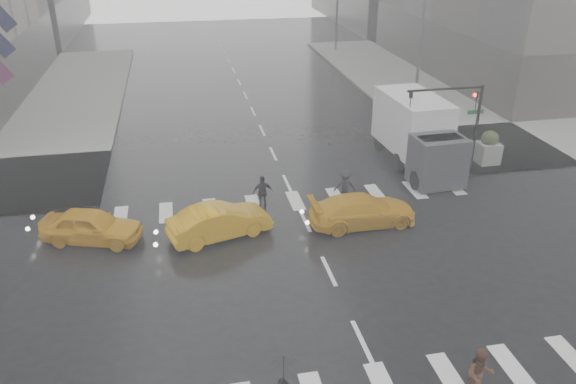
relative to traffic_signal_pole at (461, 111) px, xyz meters
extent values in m
plane|color=black|center=(-9.01, -8.01, -3.22)|extent=(120.00, 120.00, 0.00)
cube|color=slate|center=(10.49, 9.49, -3.14)|extent=(35.00, 35.00, 0.15)
cube|color=#2E2B29|center=(19.99, 18.99, -1.02)|extent=(26.05, 26.05, 4.40)
cube|color=#2E2B29|center=(19.99, 47.99, -1.02)|extent=(26.05, 26.05, 4.40)
cylinder|color=black|center=(0.99, -0.01, -0.97)|extent=(0.16, 0.16, 4.50)
cylinder|color=black|center=(-1.01, -0.01, 1.18)|extent=(4.00, 0.12, 0.12)
imported|color=black|center=(0.74, -0.01, 0.48)|extent=(0.16, 0.20, 1.00)
imported|color=black|center=(-2.81, -0.01, 0.68)|extent=(0.16, 0.20, 1.00)
sphere|color=#FF190C|center=(0.64, -0.01, 0.78)|extent=(0.20, 0.20, 0.20)
cube|color=#0D5C22|center=(0.99, 0.29, -0.22)|extent=(0.90, 0.03, 0.22)
cylinder|color=#59595B|center=(1.99, 9.99, 1.28)|extent=(0.20, 0.20, 9.00)
cylinder|color=#59595B|center=(1.99, 29.99, 1.28)|extent=(0.20, 0.20, 9.00)
cube|color=slate|center=(-2.01, 0.19, -2.52)|extent=(1.10, 1.10, 1.10)
sphere|color=#253216|center=(-2.01, 0.19, -1.72)|extent=(0.90, 0.90, 0.90)
cube|color=slate|center=(-0.01, 0.19, -2.52)|extent=(1.10, 1.10, 1.10)
sphere|color=#253216|center=(-0.01, 0.19, -1.72)|extent=(0.90, 0.90, 0.90)
cube|color=slate|center=(1.99, 0.19, -2.52)|extent=(1.10, 1.10, 1.10)
sphere|color=#253216|center=(1.99, 0.19, -1.72)|extent=(0.90, 0.90, 0.90)
cube|color=black|center=(-23.81, 10.49, 2.23)|extent=(1.54, 0.02, 1.66)
cube|color=black|center=(-23.81, 11.99, 3.43)|extent=(1.54, 0.02, 1.66)
imported|color=black|center=(-12.05, -14.81, -1.23)|extent=(0.97, 0.99, 0.88)
imported|color=#462619|center=(-6.63, -14.81, -2.41)|extent=(0.87, 0.72, 1.61)
imported|color=black|center=(-10.61, -2.40, -2.42)|extent=(0.96, 0.61, 1.60)
imported|color=black|center=(-6.76, -2.51, -2.42)|extent=(1.12, 0.77, 1.59)
imported|color=orange|center=(-17.94, -3.93, -2.53)|extent=(4.37, 2.83, 1.38)
imported|color=orange|center=(-12.78, -4.62, -2.51)|extent=(4.51, 2.63, 1.40)
imported|color=orange|center=(-6.64, -4.78, -2.54)|extent=(4.14, 1.96, 1.35)
cube|color=silver|center=(-1.84, 1.67, -1.04)|extent=(2.55, 4.88, 2.86)
cube|color=#323237|center=(-1.84, -1.72, -1.89)|extent=(2.44, 1.91, 2.44)
cube|color=black|center=(-1.84, -1.72, -1.15)|extent=(2.12, 0.95, 0.95)
cylinder|color=black|center=(-2.95, -1.93, -2.74)|extent=(0.30, 0.95, 0.95)
cylinder|color=black|center=(-0.73, -1.93, -2.74)|extent=(0.30, 0.95, 0.95)
cylinder|color=black|center=(-2.95, 0.40, -2.74)|extent=(0.30, 0.95, 0.95)
cylinder|color=black|center=(-0.73, 0.40, -2.74)|extent=(0.30, 0.95, 0.95)
cylinder|color=black|center=(-2.95, 3.37, -2.74)|extent=(0.30, 0.95, 0.95)
cylinder|color=black|center=(-0.73, 3.37, -2.74)|extent=(0.30, 0.95, 0.95)
camera|label=1|loc=(-14.02, -25.08, 8.70)|focal=35.00mm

